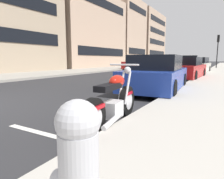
{
  "coord_description": "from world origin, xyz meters",
  "views": [
    {
      "loc": [
        -2.14,
        -5.87,
        1.21
      ],
      "look_at": [
        1.22,
        -3.96,
        0.62
      ],
      "focal_mm": 31.76,
      "sensor_mm": 36.0,
      "label": 1
    }
  ],
  "objects_px": {
    "parked_car_far_down_curb": "(157,75)",
    "fire_hydrant": "(79,173)",
    "parked_car_mid_block": "(185,69)",
    "car_opposite_curb": "(136,64)",
    "parked_car_near_corner": "(197,66)",
    "parked_motorcycle": "(114,103)",
    "crossing_truck": "(186,61)",
    "traffic_signal_near_corner": "(218,44)"
  },
  "relations": [
    {
      "from": "crossing_truck",
      "to": "fire_hydrant",
      "type": "relative_size",
      "value": 6.02
    },
    {
      "from": "car_opposite_curb",
      "to": "fire_hydrant",
      "type": "height_order",
      "value": "car_opposite_curb"
    },
    {
      "from": "traffic_signal_near_corner",
      "to": "car_opposite_curb",
      "type": "bearing_deg",
      "value": 127.43
    },
    {
      "from": "parked_car_mid_block",
      "to": "car_opposite_curb",
      "type": "distance_m",
      "value": 11.7
    },
    {
      "from": "crossing_truck",
      "to": "parked_car_mid_block",
      "type": "bearing_deg",
      "value": 96.34
    },
    {
      "from": "parked_car_mid_block",
      "to": "car_opposite_curb",
      "type": "relative_size",
      "value": 1.02
    },
    {
      "from": "parked_car_mid_block",
      "to": "parked_car_far_down_curb",
      "type": "bearing_deg",
      "value": -177.7
    },
    {
      "from": "parked_motorcycle",
      "to": "traffic_signal_near_corner",
      "type": "height_order",
      "value": "traffic_signal_near_corner"
    },
    {
      "from": "parked_car_near_corner",
      "to": "parked_car_mid_block",
      "type": "bearing_deg",
      "value": -176.16
    },
    {
      "from": "parked_motorcycle",
      "to": "crossing_truck",
      "type": "relative_size",
      "value": 0.4
    },
    {
      "from": "car_opposite_curb",
      "to": "traffic_signal_near_corner",
      "type": "distance_m",
      "value": 10.74
    },
    {
      "from": "fire_hydrant",
      "to": "parked_car_near_corner",
      "type": "bearing_deg",
      "value": 4.77
    },
    {
      "from": "parked_motorcycle",
      "to": "crossing_truck",
      "type": "distance_m",
      "value": 34.97
    },
    {
      "from": "parked_motorcycle",
      "to": "parked_car_near_corner",
      "type": "xyz_separation_m",
      "value": [
        16.18,
        0.47,
        0.23
      ]
    },
    {
      "from": "parked_car_far_down_curb",
      "to": "parked_motorcycle",
      "type": "bearing_deg",
      "value": -177.04
    },
    {
      "from": "parked_car_far_down_curb",
      "to": "fire_hydrant",
      "type": "xyz_separation_m",
      "value": [
        -6.54,
        -1.58,
        -0.03
      ]
    },
    {
      "from": "parked_car_far_down_curb",
      "to": "fire_hydrant",
      "type": "bearing_deg",
      "value": -170.31
    },
    {
      "from": "parked_car_far_down_curb",
      "to": "car_opposite_curb",
      "type": "xyz_separation_m",
      "value": [
        14.98,
        7.07,
        0.03
      ]
    },
    {
      "from": "car_opposite_curb",
      "to": "parked_car_far_down_curb",
      "type": "bearing_deg",
      "value": 27.35
    },
    {
      "from": "parked_car_far_down_curb",
      "to": "fire_hydrant",
      "type": "relative_size",
      "value": 4.88
    },
    {
      "from": "fire_hydrant",
      "to": "traffic_signal_near_corner",
      "type": "bearing_deg",
      "value": 0.69
    },
    {
      "from": "parked_car_far_down_curb",
      "to": "car_opposite_curb",
      "type": "height_order",
      "value": "car_opposite_curb"
    },
    {
      "from": "parked_car_near_corner",
      "to": "car_opposite_curb",
      "type": "xyz_separation_m",
      "value": [
        3.04,
        7.1,
        -0.0
      ]
    },
    {
      "from": "parked_car_mid_block",
      "to": "parked_car_near_corner",
      "type": "height_order",
      "value": "parked_car_near_corner"
    },
    {
      "from": "parked_car_near_corner",
      "to": "traffic_signal_near_corner",
      "type": "relative_size",
      "value": 1.08
    },
    {
      "from": "car_opposite_curb",
      "to": "parked_car_mid_block",
      "type": "bearing_deg",
      "value": 39.68
    },
    {
      "from": "crossing_truck",
      "to": "fire_hydrant",
      "type": "xyz_separation_m",
      "value": [
        -36.98,
        -5.54,
        -0.38
      ]
    },
    {
      "from": "parked_car_mid_block",
      "to": "crossing_truck",
      "type": "xyz_separation_m",
      "value": [
        24.72,
        4.04,
        0.35
      ]
    },
    {
      "from": "traffic_signal_near_corner",
      "to": "parked_motorcycle",
      "type": "bearing_deg",
      "value": 178.36
    },
    {
      "from": "parked_car_mid_block",
      "to": "traffic_signal_near_corner",
      "type": "height_order",
      "value": "traffic_signal_near_corner"
    },
    {
      "from": "parked_car_far_down_curb",
      "to": "parked_car_mid_block",
      "type": "bearing_deg",
      "value": -4.52
    },
    {
      "from": "parked_motorcycle",
      "to": "parked_car_far_down_curb",
      "type": "xyz_separation_m",
      "value": [
        4.24,
        0.51,
        0.2
      ]
    },
    {
      "from": "parked_car_near_corner",
      "to": "parked_car_far_down_curb",
      "type": "bearing_deg",
      "value": -176.64
    },
    {
      "from": "crossing_truck",
      "to": "car_opposite_curb",
      "type": "height_order",
      "value": "crossing_truck"
    },
    {
      "from": "parked_car_mid_block",
      "to": "fire_hydrant",
      "type": "bearing_deg",
      "value": -170.01
    },
    {
      "from": "crossing_truck",
      "to": "fire_hydrant",
      "type": "height_order",
      "value": "crossing_truck"
    },
    {
      "from": "parked_car_mid_block",
      "to": "parked_car_near_corner",
      "type": "distance_m",
      "value": 6.23
    },
    {
      "from": "fire_hydrant",
      "to": "crossing_truck",
      "type": "bearing_deg",
      "value": 8.53
    },
    {
      "from": "parked_car_near_corner",
      "to": "traffic_signal_near_corner",
      "type": "xyz_separation_m",
      "value": [
        9.4,
        -1.21,
        2.42
      ]
    },
    {
      "from": "car_opposite_curb",
      "to": "fire_hydrant",
      "type": "xyz_separation_m",
      "value": [
        -21.52,
        -8.64,
        -0.07
      ]
    },
    {
      "from": "parked_car_near_corner",
      "to": "car_opposite_curb",
      "type": "distance_m",
      "value": 7.72
    },
    {
      "from": "car_opposite_curb",
      "to": "fire_hydrant",
      "type": "bearing_deg",
      "value": 23.97
    }
  ]
}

